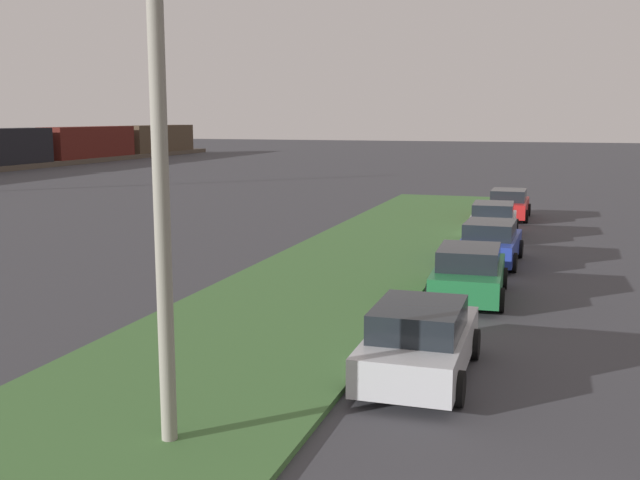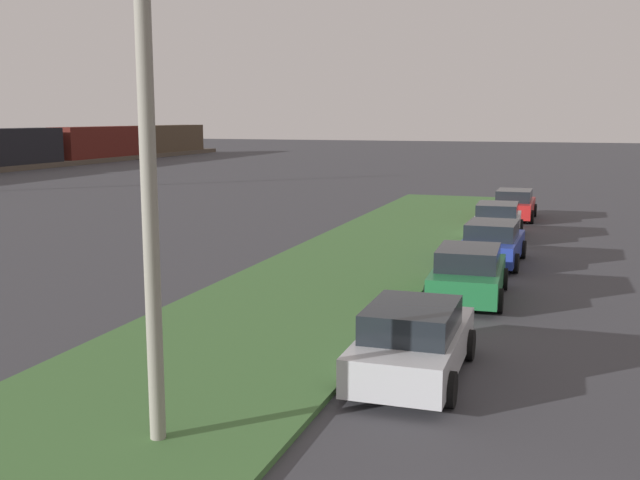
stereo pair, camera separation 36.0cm
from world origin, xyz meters
name	(u,v)px [view 2 (the right image)]	position (x,y,z in m)	size (l,w,h in m)	color
grass_median	(274,317)	(10.00, 7.08, 0.06)	(60.00, 6.00, 0.12)	#3D6633
parked_car_silver	(413,341)	(6.95, 2.95, 0.72)	(4.32, 2.05, 1.47)	#B2B5BA
parked_car_green	(468,273)	(13.69, 2.79, 0.72)	(4.37, 2.16, 1.47)	#1E6B38
parked_car_blue	(492,243)	(19.01, 2.70, 0.72)	(4.34, 2.09, 1.47)	#23389E
parked_car_white	(497,221)	(24.75, 3.10, 0.72)	(4.36, 2.14, 1.47)	silver
parked_car_red	(514,205)	(30.89, 2.88, 0.72)	(4.30, 2.02, 1.47)	red
streetlight	(172,158)	(2.78, 5.67, 4.39)	(0.96, 2.83, 7.50)	gray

